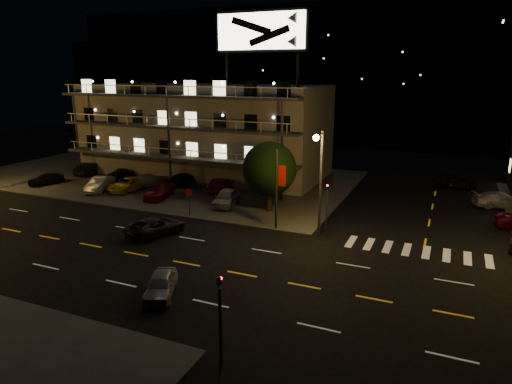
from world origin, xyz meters
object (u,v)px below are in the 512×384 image
at_px(lot_car_4, 226,198).
at_px(road_car_east, 161,285).
at_px(tree, 269,170).
at_px(lot_car_7, 150,180).
at_px(lot_car_2, 128,184).
at_px(road_car_west, 156,226).

xyz_separation_m(lot_car_4, road_car_east, (4.38, -16.59, -0.26)).
distance_m(tree, road_car_east, 17.02).
xyz_separation_m(tree, lot_car_7, (-14.95, 3.21, -2.99)).
distance_m(lot_car_2, road_car_east, 23.71).
height_order(lot_car_4, road_car_west, lot_car_4).
xyz_separation_m(lot_car_2, lot_car_4, (11.73, -0.81, 0.10)).
bearing_deg(lot_car_4, road_car_west, -111.22).
xyz_separation_m(lot_car_7, road_car_west, (9.18, -11.88, -0.14)).
xyz_separation_m(tree, lot_car_4, (-4.13, -0.13, -2.89)).
height_order(lot_car_7, road_car_west, lot_car_7).
relative_size(road_car_east, road_car_west, 0.79).
relative_size(lot_car_4, lot_car_7, 0.99).
height_order(tree, lot_car_7, tree).
bearing_deg(road_car_east, tree, 67.41).
distance_m(lot_car_4, lot_car_7, 11.33).
bearing_deg(road_car_west, lot_car_4, -79.63).
relative_size(tree, road_car_east, 1.64).
bearing_deg(lot_car_7, tree, -168.30).
bearing_deg(tree, road_car_east, -89.14).
distance_m(tree, road_car_west, 10.88).
bearing_deg(lot_car_2, lot_car_7, 77.82).
distance_m(tree, lot_car_2, 16.15).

